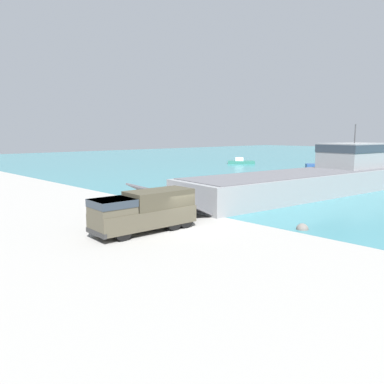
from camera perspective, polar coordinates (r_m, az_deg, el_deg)
name	(u,v)px	position (r m, az deg, el deg)	size (l,w,h in m)	color
ground_plane	(183,228)	(27.70, -1.42, -5.55)	(240.00, 240.00, 0.00)	gray
landing_craft	(314,176)	(46.13, 18.04, 2.35)	(12.16, 36.37, 8.13)	gray
military_truck	(144,210)	(26.62, -7.37, -2.76)	(3.04, 7.81, 2.88)	#4C4738
soldier_on_ramp	(120,211)	(29.49, -10.87, -2.89)	(0.50, 0.40, 1.69)	#475638
moored_boat_b	(241,162)	(88.72, 7.45, 4.60)	(6.47, 6.11, 1.49)	#2D7060
moored_boat_c	(329,166)	(78.16, 20.12, 3.78)	(8.16, 7.03, 2.30)	navy
mooring_bollard	(151,200)	(37.06, -6.28, -1.17)	(0.26, 0.26, 0.89)	#333338
cargo_crate	(116,225)	(27.44, -11.54, -4.95)	(0.85, 1.03, 0.85)	#6B664C
shoreline_rock_a	(302,229)	(28.54, 16.45, -5.49)	(0.89, 0.89, 0.89)	#66605B
shoreline_rock_b	(154,201)	(38.90, -5.78, -1.41)	(0.50, 0.50, 0.50)	gray
shoreline_rock_c	(152,205)	(36.76, -6.17, -2.02)	(0.66, 0.66, 0.66)	#66605B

